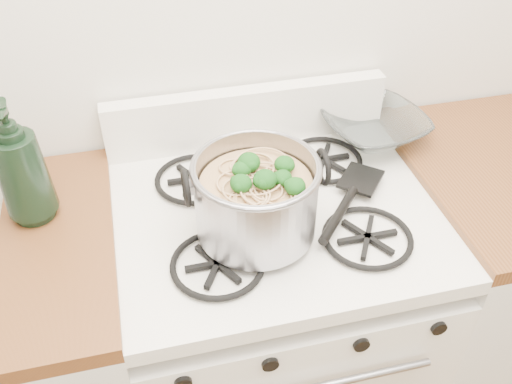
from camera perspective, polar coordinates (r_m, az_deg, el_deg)
name	(u,v)px	position (r m, az deg, el deg)	size (l,w,h in m)	color
gas_range	(273,331)	(1.70, 1.69, -13.68)	(0.76, 0.66, 0.92)	white
counter_left	(93,361)	(1.67, -15.97, -15.90)	(0.25, 0.65, 0.92)	silver
stock_pot	(256,199)	(1.22, 0.00, -0.69)	(0.30, 0.27, 0.19)	#9897A0
spatula	(361,177)	(1.42, 10.46, 1.50)	(0.29, 0.31, 0.02)	black
glass_bowl	(374,132)	(1.59, 11.67, 5.86)	(0.11, 0.11, 0.03)	white
bottle	(19,163)	(1.32, -22.58, 2.69)	(0.11, 0.12, 0.30)	black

